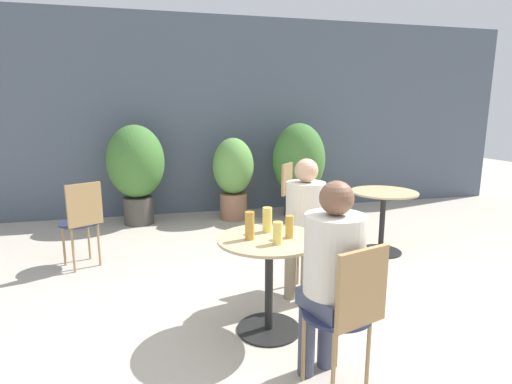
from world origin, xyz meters
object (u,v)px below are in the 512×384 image
object	(u,v)px
bistro_chair_0	(349,306)
beer_glass_2	(289,227)
beer_glass_1	(278,233)
potted_plant_1	(233,173)
bistro_chair_2	(293,189)
seated_person_1	(305,216)
bistro_chair_3	(82,217)
cafe_table_near	(269,264)
potted_plant_0	(136,166)
beer_glass_0	(250,226)
beer_glass_3	(267,220)
seated_person_0	(332,266)
cafe_table_far	(383,209)
bistro_chair_1	(310,231)
potted_plant_2	(299,163)

from	to	relation	value
bistro_chair_0	beer_glass_2	size ratio (longest dim) A/B	5.64
beer_glass_1	potted_plant_1	bearing A→B (deg)	84.90
bistro_chair_2	beer_glass_2	size ratio (longest dim) A/B	5.64
bistro_chair_2	seated_person_1	bearing A→B (deg)	-157.20
bistro_chair_3	cafe_table_near	bearing A→B (deg)	102.63
cafe_table_near	potted_plant_0	bearing A→B (deg)	108.34
beer_glass_0	beer_glass_3	world-z (taller)	beer_glass_0
bistro_chair_0	seated_person_0	world-z (taller)	seated_person_0
seated_person_0	potted_plant_0	world-z (taller)	potted_plant_0
bistro_chair_3	seated_person_1	xyz separation A→B (m)	(1.96, -1.11, 0.18)
beer_glass_3	potted_plant_0	bearing A→B (deg)	109.49
seated_person_0	beer_glass_0	world-z (taller)	seated_person_0
cafe_table_near	beer_glass_3	xyz separation A→B (m)	(0.02, 0.14, 0.29)
seated_person_0	beer_glass_0	distance (m)	0.71
seated_person_1	beer_glass_0	bearing A→B (deg)	-97.83
potted_plant_0	bistro_chair_0	bearing A→B (deg)	-71.83
cafe_table_far	bistro_chair_1	distance (m)	1.35
bistro_chair_0	bistro_chair_2	world-z (taller)	same
cafe_table_far	bistro_chair_3	distance (m)	3.21
seated_person_1	beer_glass_3	world-z (taller)	seated_person_1
seated_person_0	beer_glass_3	bearing A→B (deg)	-94.64
potted_plant_0	beer_glass_3	bearing A→B (deg)	-70.51
beer_glass_0	beer_glass_1	xyz separation A→B (m)	(0.16, -0.14, -0.02)
beer_glass_1	bistro_chair_3	bearing A→B (deg)	131.53
cafe_table_far	seated_person_0	xyz separation A→B (m)	(-1.49, -1.93, 0.22)
cafe_table_far	seated_person_1	xyz separation A→B (m)	(-1.24, -0.83, 0.21)
beer_glass_0	potted_plant_2	size ratio (longest dim) A/B	0.14
beer_glass_0	beer_glass_1	distance (m)	0.21
beer_glass_1	beer_glass_2	xyz separation A→B (m)	(0.12, 0.11, 0.00)
bistro_chair_1	potted_plant_0	bearing A→B (deg)	164.05
cafe_table_near	potted_plant_1	size ratio (longest dim) A/B	0.61
bistro_chair_0	bistro_chair_3	bearing A→B (deg)	-70.79
bistro_chair_0	potted_plant_2	xyz separation A→B (m)	(1.07, 3.86, 0.27)
bistro_chair_2	potted_plant_1	bearing A→B (deg)	84.24
beer_glass_2	bistro_chair_2	bearing A→B (deg)	70.66
seated_person_1	potted_plant_0	world-z (taller)	potted_plant_0
beer_glass_3	potted_plant_2	world-z (taller)	potted_plant_2
potted_plant_0	potted_plant_2	size ratio (longest dim) A/B	0.99
potted_plant_2	bistro_chair_0	bearing A→B (deg)	-105.53
bistro_chair_1	bistro_chair_3	size ratio (longest dim) A/B	1.00
bistro_chair_0	beer_glass_0	world-z (taller)	beer_glass_0
beer_glass_2	bistro_chair_1	bearing A→B (deg)	56.98
cafe_table_far	beer_glass_2	distance (m)	2.07
beer_glass_0	beer_glass_2	bearing A→B (deg)	-5.75
beer_glass_0	beer_glass_3	distance (m)	0.22
beer_glass_1	potted_plant_2	xyz separation A→B (m)	(1.29, 3.23, 0.02)
beer_glass_1	beer_glass_3	size ratio (longest dim) A/B	0.83
seated_person_0	beer_glass_0	bearing A→B (deg)	-78.98
bistro_chair_0	beer_glass_1	distance (m)	0.70
bistro_chair_2	beer_glass_1	size ratio (longest dim) A/B	5.87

